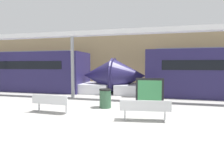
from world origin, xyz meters
TOP-DOWN VIEW (x-y plane):
  - ground_plane at (0.00, 0.00)m, footprint 60.00×60.00m
  - station_wall at (0.00, 10.45)m, footprint 56.00×0.20m
  - train_right at (-9.58, 6.53)m, footprint 17.35×2.93m
  - bench_near at (1.66, 0.21)m, footprint 1.90×0.68m
  - bench_far at (-2.36, 0.43)m, footprint 1.75×0.53m
  - trash_bin at (-0.32, 1.90)m, footprint 0.59×0.59m
  - poster_board at (1.80, 2.05)m, footprint 1.29×0.07m
  - support_column_near at (-3.07, 4.06)m, footprint 0.21×0.21m
  - canopy_beam at (-3.07, 4.06)m, footprint 28.00×0.60m

SIDE VIEW (x-z plane):
  - ground_plane at x=0.00m, z-range 0.00..0.00m
  - trash_bin at x=-0.32m, z-range 0.00..0.93m
  - bench_far at x=-2.36m, z-range 0.09..0.90m
  - bench_near at x=1.66m, z-range 0.09..0.90m
  - poster_board at x=1.80m, z-range 0.01..1.49m
  - train_right at x=-9.58m, z-range -0.08..3.12m
  - support_column_near at x=-3.07m, z-range 0.00..3.91m
  - station_wall at x=0.00m, z-range 0.00..5.00m
  - canopy_beam at x=-3.07m, z-range 3.91..4.19m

